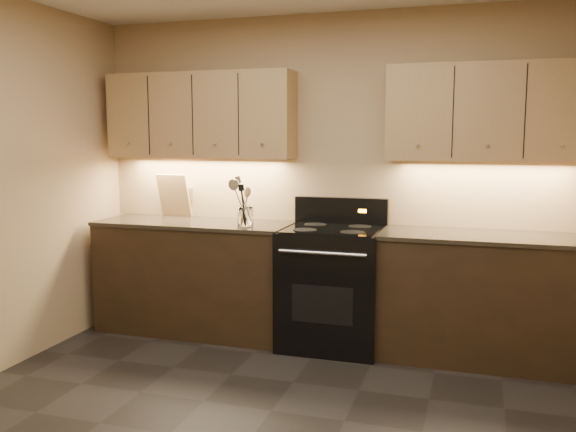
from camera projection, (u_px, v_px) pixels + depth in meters
The scene contains 13 objects.
wall_back at pixel (333, 177), 4.95m from camera, with size 4.00×0.04×2.60m, color tan.
counter_left at pixel (196, 276), 5.10m from camera, with size 1.62×0.62×0.93m.
counter_right at pixel (481, 298), 4.42m from camera, with size 1.46×0.62×0.93m.
stove at pixel (333, 285), 4.73m from camera, with size 0.76×0.68×1.14m.
upper_cab_left at pixel (200, 116), 5.07m from camera, with size 1.60×0.30×0.70m, color #A47F52.
upper_cab_right at pixel (488, 113), 4.39m from camera, with size 1.44×0.30×0.70m, color #A47F52.
outlet_plate at pixel (188, 195), 5.35m from camera, with size 0.09×0.01×0.12m, color #B2B5BA.
utensil_crock at pixel (245, 217), 4.77m from camera, with size 0.13×0.13×0.15m.
cutting_board at pixel (174, 195), 5.34m from camera, with size 0.30×0.02×0.38m, color tan.
wooden_spoon at pixel (242, 206), 4.76m from camera, with size 0.06×0.06×0.29m, color tan, non-canonical shape.
black_turner at pixel (245, 204), 4.74m from camera, with size 0.08×0.08×0.32m, color black, non-canonical shape.
steel_spatula at pixel (250, 199), 4.76m from camera, with size 0.08×0.08×0.40m, color silver, non-canonical shape.
steel_skimmer at pixel (248, 202), 4.74m from camera, with size 0.09×0.09×0.35m, color silver, non-canonical shape.
Camera 1 is at (1.13, -2.83, 1.63)m, focal length 38.00 mm.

